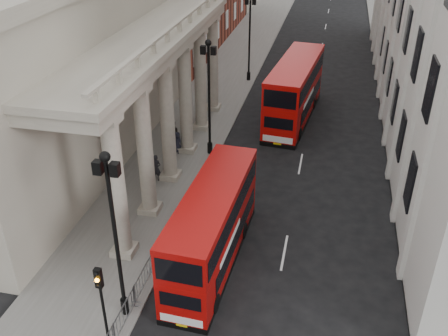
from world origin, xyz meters
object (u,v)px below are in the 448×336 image
(bus_near, at_px, (212,226))
(pedestrian_b, at_px, (173,134))
(lamp_post_mid, at_px, (209,91))
(traffic_light, at_px, (101,295))
(bus_far, at_px, (295,90))
(pedestrian_a, at_px, (156,168))
(lamp_post_south, at_px, (114,228))
(lamp_post_north, at_px, (250,32))
(pedestrian_c, at_px, (177,142))

(bus_near, relative_size, pedestrian_b, 5.19)
(lamp_post_mid, bearing_deg, traffic_light, -89.68)
(bus_far, height_order, pedestrian_a, bus_far)
(lamp_post_south, relative_size, lamp_post_mid, 1.00)
(bus_near, distance_m, bus_far, 19.29)
(traffic_light, relative_size, bus_far, 0.37)
(lamp_post_north, bearing_deg, lamp_post_south, -90.00)
(pedestrian_b, bearing_deg, traffic_light, 75.53)
(lamp_post_south, distance_m, pedestrian_c, 16.27)
(lamp_post_mid, xyz_separation_m, pedestrian_c, (-2.33, -0.40, -3.99))
(lamp_post_north, height_order, pedestrian_a, lamp_post_north)
(lamp_post_mid, distance_m, bus_far, 9.62)
(traffic_light, relative_size, pedestrian_b, 2.24)
(lamp_post_south, distance_m, lamp_post_mid, 16.00)
(bus_near, xyz_separation_m, pedestrian_c, (-5.34, 11.04, -1.31))
(lamp_post_south, xyz_separation_m, pedestrian_a, (-2.51, 11.53, -3.90))
(traffic_light, distance_m, pedestrian_c, 17.91)
(lamp_post_mid, bearing_deg, lamp_post_north, 90.00)
(lamp_post_mid, relative_size, bus_near, 0.83)
(bus_far, bearing_deg, traffic_light, -95.38)
(lamp_post_mid, bearing_deg, pedestrian_a, -119.36)
(lamp_post_mid, xyz_separation_m, pedestrian_b, (-2.97, 0.59, -3.83))
(lamp_post_mid, relative_size, traffic_light, 1.93)
(lamp_post_south, relative_size, bus_near, 0.83)
(pedestrian_a, bearing_deg, lamp_post_north, 86.99)
(lamp_post_north, relative_size, traffic_light, 1.93)
(bus_near, distance_m, pedestrian_a, 8.98)
(pedestrian_b, bearing_deg, bus_far, -162.98)
(traffic_light, xyz_separation_m, pedestrian_b, (-3.07, 18.61, -2.03))
(lamp_post_mid, height_order, traffic_light, lamp_post_mid)
(lamp_post_south, relative_size, pedestrian_a, 4.66)
(lamp_post_north, bearing_deg, bus_far, -57.62)
(bus_near, height_order, pedestrian_a, bus_near)
(traffic_light, xyz_separation_m, pedestrian_c, (-2.43, 17.61, -2.18))
(lamp_post_south, height_order, lamp_post_mid, same)
(traffic_light, height_order, bus_near, traffic_light)
(lamp_post_mid, height_order, pedestrian_b, lamp_post_mid)
(lamp_post_north, distance_m, pedestrian_b, 16.16)
(lamp_post_south, height_order, bus_near, lamp_post_south)
(bus_far, height_order, pedestrian_c, bus_far)
(lamp_post_mid, distance_m, pedestrian_a, 6.44)
(lamp_post_north, bearing_deg, lamp_post_mid, -90.00)
(lamp_post_mid, distance_m, lamp_post_north, 16.00)
(pedestrian_a, distance_m, pedestrian_c, 4.07)
(traffic_light, relative_size, bus_near, 0.43)
(lamp_post_north, relative_size, pedestrian_b, 4.33)
(bus_far, distance_m, pedestrian_c, 11.23)
(bus_near, relative_size, pedestrian_a, 5.59)
(bus_near, bearing_deg, pedestrian_b, 118.97)
(traffic_light, height_order, bus_far, bus_far)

